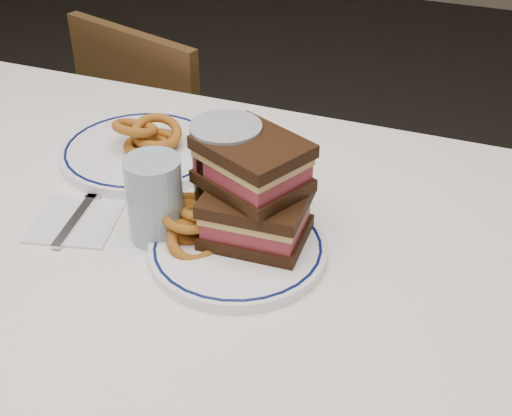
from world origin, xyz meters
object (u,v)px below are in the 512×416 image
(chair_far, at_px, (174,161))
(far_plate, at_px, (141,151))
(reuben_sandwich, at_px, (254,190))
(main_plate, at_px, (238,249))
(beer_mug, at_px, (229,177))

(chair_far, relative_size, far_plate, 3.09)
(reuben_sandwich, bearing_deg, main_plate, -107.82)
(chair_far, distance_m, far_plate, 0.61)
(reuben_sandwich, height_order, beer_mug, beer_mug)
(chair_far, relative_size, reuben_sandwich, 4.83)
(chair_far, bearing_deg, far_plate, -67.10)
(main_plate, distance_m, reuben_sandwich, 0.08)
(reuben_sandwich, height_order, far_plate, reuben_sandwich)
(main_plate, bearing_deg, reuben_sandwich, 72.18)
(main_plate, bearing_deg, beer_mug, 121.25)
(far_plate, bearing_deg, reuben_sandwich, -30.20)
(far_plate, bearing_deg, beer_mug, -30.44)
(main_plate, bearing_deg, far_plate, 143.42)
(chair_far, relative_size, main_plate, 3.37)
(chair_far, xyz_separation_m, far_plate, (0.20, -0.48, 0.32))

